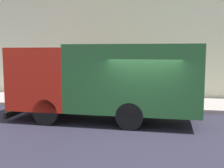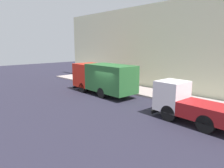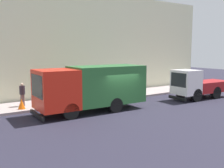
{
  "view_description": "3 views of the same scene",
  "coord_description": "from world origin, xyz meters",
  "px_view_note": "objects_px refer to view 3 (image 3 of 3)",
  "views": [
    {
      "loc": [
        -9.72,
        -0.65,
        2.79
      ],
      "look_at": [
        0.73,
        1.31,
        1.52
      ],
      "focal_mm": 44.76,
      "sensor_mm": 36.0,
      "label": 1
    },
    {
      "loc": [
        -11.95,
        -13.44,
        4.8
      ],
      "look_at": [
        1.16,
        0.49,
        1.16
      ],
      "focal_mm": 32.58,
      "sensor_mm": 36.0,
      "label": 2
    },
    {
      "loc": [
        -13.83,
        10.06,
        4.1
      ],
      "look_at": [
        0.66,
        0.26,
        1.79
      ],
      "focal_mm": 41.71,
      "sensor_mm": 36.0,
      "label": 3
    }
  ],
  "objects_px": {
    "large_utility_truck": "(92,86)",
    "traffic_cone_orange": "(22,104)",
    "pedestrian_walking": "(63,90)",
    "pedestrian_third": "(22,94)",
    "pedestrian_standing": "(45,92)",
    "street_sign_post": "(87,81)",
    "small_flatbed_truck": "(197,85)"
  },
  "relations": [
    {
      "from": "pedestrian_walking",
      "to": "small_flatbed_truck",
      "type": "bearing_deg",
      "value": 37.94
    },
    {
      "from": "large_utility_truck",
      "to": "small_flatbed_truck",
      "type": "relative_size",
      "value": 1.32
    },
    {
      "from": "small_flatbed_truck",
      "to": "traffic_cone_orange",
      "type": "relative_size",
      "value": 8.25
    },
    {
      "from": "pedestrian_walking",
      "to": "street_sign_post",
      "type": "bearing_deg",
      "value": 32.12
    },
    {
      "from": "large_utility_truck",
      "to": "street_sign_post",
      "type": "distance_m",
      "value": 2.61
    },
    {
      "from": "pedestrian_walking",
      "to": "pedestrian_standing",
      "type": "bearing_deg",
      "value": -135.04
    },
    {
      "from": "small_flatbed_truck",
      "to": "traffic_cone_orange",
      "type": "bearing_deg",
      "value": 77.36
    },
    {
      "from": "pedestrian_walking",
      "to": "traffic_cone_orange",
      "type": "bearing_deg",
      "value": -107.19
    },
    {
      "from": "large_utility_truck",
      "to": "traffic_cone_orange",
      "type": "height_order",
      "value": "large_utility_truck"
    },
    {
      "from": "pedestrian_standing",
      "to": "traffic_cone_orange",
      "type": "relative_size",
      "value": 2.34
    },
    {
      "from": "pedestrian_third",
      "to": "street_sign_post",
      "type": "bearing_deg",
      "value": -67.76
    },
    {
      "from": "pedestrian_walking",
      "to": "street_sign_post",
      "type": "height_order",
      "value": "street_sign_post"
    },
    {
      "from": "street_sign_post",
      "to": "traffic_cone_orange",
      "type": "bearing_deg",
      "value": 87.45
    },
    {
      "from": "large_utility_truck",
      "to": "pedestrian_standing",
      "type": "bearing_deg",
      "value": 28.57
    },
    {
      "from": "traffic_cone_orange",
      "to": "street_sign_post",
      "type": "xyz_separation_m",
      "value": [
        -0.22,
        -4.86,
        1.21
      ]
    },
    {
      "from": "pedestrian_walking",
      "to": "pedestrian_third",
      "type": "height_order",
      "value": "pedestrian_walking"
    },
    {
      "from": "large_utility_truck",
      "to": "small_flatbed_truck",
      "type": "xyz_separation_m",
      "value": [
        -1.02,
        -9.53,
        -0.53
      ]
    },
    {
      "from": "small_flatbed_truck",
      "to": "traffic_cone_orange",
      "type": "height_order",
      "value": "small_flatbed_truck"
    },
    {
      "from": "small_flatbed_truck",
      "to": "pedestrian_third",
      "type": "distance_m",
      "value": 13.88
    },
    {
      "from": "large_utility_truck",
      "to": "pedestrian_walking",
      "type": "distance_m",
      "value": 3.44
    },
    {
      "from": "pedestrian_walking",
      "to": "pedestrian_third",
      "type": "bearing_deg",
      "value": -123.19
    },
    {
      "from": "pedestrian_standing",
      "to": "traffic_cone_orange",
      "type": "xyz_separation_m",
      "value": [
        -1.04,
        1.99,
        -0.5
      ]
    },
    {
      "from": "large_utility_truck",
      "to": "pedestrian_walking",
      "type": "bearing_deg",
      "value": 12.26
    },
    {
      "from": "small_flatbed_truck",
      "to": "pedestrian_walking",
      "type": "xyz_separation_m",
      "value": [
        4.34,
        10.18,
        -0.09
      ]
    },
    {
      "from": "small_flatbed_truck",
      "to": "pedestrian_walking",
      "type": "height_order",
      "value": "small_flatbed_truck"
    },
    {
      "from": "small_flatbed_truck",
      "to": "pedestrian_standing",
      "type": "bearing_deg",
      "value": 70.27
    },
    {
      "from": "pedestrian_standing",
      "to": "pedestrian_third",
      "type": "xyz_separation_m",
      "value": [
        -0.15,
        1.68,
        0.01
      ]
    },
    {
      "from": "pedestrian_walking",
      "to": "pedestrian_third",
      "type": "xyz_separation_m",
      "value": [
        0.22,
        2.93,
        -0.07
      ]
    },
    {
      "from": "pedestrian_walking",
      "to": "street_sign_post",
      "type": "relative_size",
      "value": 0.66
    },
    {
      "from": "pedestrian_standing",
      "to": "street_sign_post",
      "type": "distance_m",
      "value": 3.21
    },
    {
      "from": "large_utility_truck",
      "to": "pedestrian_standing",
      "type": "height_order",
      "value": "large_utility_truck"
    },
    {
      "from": "small_flatbed_truck",
      "to": "large_utility_truck",
      "type": "bearing_deg",
      "value": 86.52
    }
  ]
}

